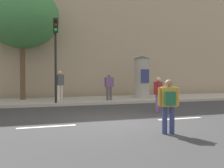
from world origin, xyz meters
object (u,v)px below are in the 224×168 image
at_px(pedestrian_in_light_jacket, 109,85).
at_px(poster_column, 142,76).
at_px(pedestrian_with_backpack, 60,82).
at_px(pedestrian_tallest, 158,91).
at_px(pedestrian_with_bag, 169,102).
at_px(street_tree, 22,17).
at_px(traffic_light, 56,47).

bearing_deg(pedestrian_in_light_jacket, poster_column, 22.96).
bearing_deg(pedestrian_in_light_jacket, pedestrian_with_backpack, 154.18).
bearing_deg(pedestrian_tallest, pedestrian_with_bag, -114.18).
bearing_deg(pedestrian_with_bag, pedestrian_in_light_jacket, 85.78).
relative_size(poster_column, pedestrian_with_bag, 1.90).
bearing_deg(street_tree, pedestrian_in_light_jacket, -21.99).
bearing_deg(poster_column, pedestrian_tallest, -106.53).
xyz_separation_m(pedestrian_with_backpack, pedestrian_in_light_jacket, (2.77, -1.34, -0.13)).
height_order(poster_column, pedestrian_with_backpack, poster_column).
height_order(street_tree, pedestrian_with_bag, street_tree).
height_order(traffic_light, pedestrian_in_light_jacket, traffic_light).
relative_size(poster_column, street_tree, 0.40).
xyz_separation_m(pedestrian_with_bag, pedestrian_tallest, (1.67, 3.72, 0.04)).
xyz_separation_m(pedestrian_tallest, pedestrian_in_light_jacket, (-1.10, 4.07, 0.16)).
bearing_deg(pedestrian_with_backpack, pedestrian_in_light_jacket, -25.82).
xyz_separation_m(pedestrian_with_bag, pedestrian_in_light_jacket, (0.58, 7.80, 0.20)).
bearing_deg(pedestrian_tallest, poster_column, 73.47).
height_order(traffic_light, pedestrian_with_bag, traffic_light).
bearing_deg(poster_column, pedestrian_with_bag, -109.82).
relative_size(pedestrian_with_bag, pedestrian_in_light_jacket, 0.93).
bearing_deg(traffic_light, pedestrian_tallest, -39.31).
xyz_separation_m(traffic_light, pedestrian_in_light_jacket, (3.14, 0.61, -2.08)).
bearing_deg(pedestrian_with_backpack, poster_column, -2.38).
relative_size(poster_column, pedestrian_with_backpack, 1.60).
distance_m(poster_column, pedestrian_with_backpack, 5.43).
xyz_separation_m(traffic_light, pedestrian_with_backpack, (0.37, 1.95, -1.95)).
bearing_deg(pedestrian_with_bag, pedestrian_tallest, 65.82).
height_order(pedestrian_tallest, pedestrian_with_backpack, pedestrian_with_backpack).
bearing_deg(traffic_light, pedestrian_with_backpack, 79.35).
height_order(poster_column, street_tree, street_tree).
relative_size(pedestrian_tallest, pedestrian_with_backpack, 0.88).
relative_size(pedestrian_with_backpack, pedestrian_in_light_jacket, 1.11).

